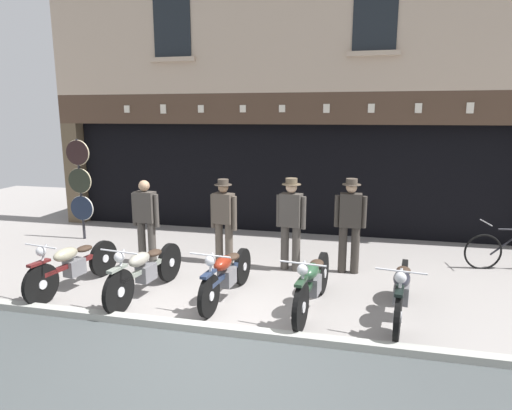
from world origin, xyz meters
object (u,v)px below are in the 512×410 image
(motorcycle_center_right, at_px, (312,282))
(salesman_right, at_px, (291,220))
(motorcycle_center_left, at_px, (145,270))
(shopkeeper_center, at_px, (224,217))
(leaning_bicycle, at_px, (512,250))
(salesman_left, at_px, (146,218))
(advert_board_near, at_px, (413,162))
(motorcycle_left, at_px, (73,265))
(assistant_far_right, at_px, (350,221))
(motorcycle_right, at_px, (401,290))
(tyre_sign_pole, at_px, (80,182))
(motorcycle_center, at_px, (226,274))
(advert_board_far, at_px, (464,164))

(motorcycle_center_right, relative_size, salesman_right, 1.18)
(motorcycle_center_left, bearing_deg, shopkeeper_center, -104.28)
(salesman_right, xyz_separation_m, leaning_bicycle, (3.97, 0.94, -0.58))
(salesman_left, xyz_separation_m, advert_board_near, (5.08, 2.93, 0.88))
(motorcycle_left, bearing_deg, advert_board_near, -131.96)
(shopkeeper_center, relative_size, assistant_far_right, 0.95)
(motorcycle_center_left, bearing_deg, salesman_left, -56.93)
(motorcycle_left, bearing_deg, motorcycle_right, -169.34)
(salesman_right, distance_m, tyre_sign_pole, 5.07)
(assistant_far_right, bearing_deg, shopkeeper_center, -2.29)
(motorcycle_center, xyz_separation_m, salesman_left, (-2.00, 1.32, 0.48))
(motorcycle_left, distance_m, tyre_sign_pole, 3.30)
(motorcycle_center_right, height_order, shopkeeper_center, shopkeeper_center)
(motorcycle_left, distance_m, shopkeeper_center, 2.76)
(motorcycle_center_left, xyz_separation_m, motorcycle_center_right, (2.61, 0.06, 0.00))
(motorcycle_left, bearing_deg, salesman_left, -100.35)
(motorcycle_right, bearing_deg, motorcycle_left, 9.03)
(motorcycle_center_left, distance_m, shopkeeper_center, 2.02)
(motorcycle_left, height_order, motorcycle_right, motorcycle_right)
(salesman_left, bearing_deg, salesman_right, -171.81)
(motorcycle_center_right, bearing_deg, leaning_bicycle, -135.50)
(motorcycle_right, bearing_deg, shopkeeper_center, -21.40)
(motorcycle_center_right, bearing_deg, salesman_right, -63.69)
(motorcycle_center_left, xyz_separation_m, motorcycle_right, (3.84, 0.06, -0.00))
(motorcycle_center_right, height_order, advert_board_far, advert_board_far)
(motorcycle_center_left, xyz_separation_m, leaning_bicycle, (6.00, 2.65, -0.06))
(salesman_left, bearing_deg, assistant_far_right, -171.65)
(assistant_far_right, bearing_deg, salesman_right, 3.57)
(advert_board_far, bearing_deg, motorcycle_left, -146.51)
(shopkeeper_center, distance_m, leaning_bicycle, 5.37)
(motorcycle_right, bearing_deg, advert_board_near, -88.60)
(advert_board_near, height_order, leaning_bicycle, advert_board_near)
(motorcycle_right, height_order, advert_board_far, advert_board_far)
(advert_board_near, bearing_deg, motorcycle_center, -125.89)
(advert_board_near, bearing_deg, salesman_right, -130.60)
(motorcycle_left, xyz_separation_m, advert_board_far, (6.70, 4.43, 1.34))
(motorcycle_center, bearing_deg, advert_board_near, -119.80)
(salesman_right, distance_m, advert_board_far, 4.42)
(motorcycle_center, relative_size, salesman_left, 1.20)
(advert_board_near, bearing_deg, advert_board_far, -0.00)
(motorcycle_center, distance_m, salesman_left, 2.44)
(salesman_left, distance_m, leaning_bicycle, 6.84)
(leaning_bicycle, bearing_deg, advert_board_near, 33.89)
(motorcycle_left, relative_size, advert_board_near, 1.90)
(motorcycle_center, bearing_deg, motorcycle_center_right, -178.55)
(motorcycle_left, distance_m, salesman_right, 3.76)
(motorcycle_center_right, height_order, motorcycle_right, motorcycle_center_right)
(salesman_left, bearing_deg, advert_board_near, -146.40)
(salesman_left, distance_m, salesman_right, 2.76)
(motorcycle_center_left, relative_size, assistant_far_right, 1.18)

